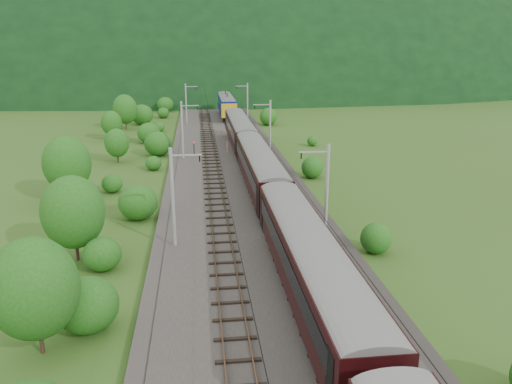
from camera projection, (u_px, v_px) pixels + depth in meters
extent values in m
plane|color=#33561A|center=(251.00, 245.00, 41.09)|extent=(600.00, 600.00, 0.00)
cube|color=#38332D|center=(241.00, 206.00, 50.56)|extent=(14.00, 220.00, 0.30)
cube|color=brown|center=(210.00, 203.00, 50.11)|extent=(0.08, 220.00, 0.15)
cube|color=brown|center=(224.00, 203.00, 50.27)|extent=(0.08, 220.00, 0.15)
cube|color=black|center=(217.00, 204.00, 50.23)|extent=(2.40, 220.00, 0.12)
cube|color=brown|center=(257.00, 202.00, 50.65)|extent=(0.08, 220.00, 0.15)
cube|color=brown|center=(271.00, 201.00, 50.81)|extent=(0.08, 220.00, 0.15)
cube|color=black|center=(264.00, 203.00, 50.77)|extent=(2.40, 220.00, 0.12)
cylinder|color=gray|center=(173.00, 198.00, 39.16)|extent=(0.28, 0.28, 8.00)
cube|color=gray|center=(186.00, 155.00, 38.32)|extent=(2.40, 0.12, 0.12)
cylinder|color=black|center=(200.00, 159.00, 38.52)|extent=(0.10, 0.10, 0.50)
cylinder|color=gray|center=(182.00, 130.00, 69.61)|extent=(0.28, 0.28, 8.00)
cube|color=gray|center=(190.00, 106.00, 68.78)|extent=(2.40, 0.12, 0.12)
cylinder|color=black|center=(197.00, 108.00, 68.98)|extent=(0.10, 0.10, 0.50)
cylinder|color=gray|center=(186.00, 104.00, 100.07)|extent=(0.28, 0.28, 8.00)
cube|color=gray|center=(192.00, 87.00, 99.23)|extent=(2.40, 0.12, 0.12)
cylinder|color=black|center=(197.00, 88.00, 99.43)|extent=(0.10, 0.10, 0.50)
cylinder|color=gray|center=(188.00, 90.00, 130.52)|extent=(0.28, 0.28, 8.00)
cube|color=gray|center=(192.00, 76.00, 129.68)|extent=(2.40, 0.12, 0.12)
cylinder|color=black|center=(196.00, 78.00, 129.88)|extent=(0.10, 0.10, 0.50)
cylinder|color=gray|center=(189.00, 81.00, 160.97)|extent=(0.28, 0.28, 8.00)
cube|color=gray|center=(193.00, 70.00, 160.13)|extent=(2.40, 0.12, 0.12)
cylinder|color=black|center=(196.00, 71.00, 160.33)|extent=(0.10, 0.10, 0.50)
cylinder|color=gray|center=(327.00, 192.00, 40.55)|extent=(0.28, 0.28, 8.00)
cube|color=gray|center=(314.00, 152.00, 39.45)|extent=(2.40, 0.12, 0.12)
cylinder|color=black|center=(301.00, 156.00, 39.42)|extent=(0.10, 0.10, 0.50)
cylinder|color=gray|center=(270.00, 129.00, 71.01)|extent=(0.28, 0.28, 8.00)
cube|color=gray|center=(262.00, 105.00, 69.90)|extent=(2.40, 0.12, 0.12)
cylinder|color=black|center=(255.00, 107.00, 69.87)|extent=(0.10, 0.10, 0.50)
cylinder|color=gray|center=(247.00, 103.00, 101.46)|extent=(0.28, 0.28, 8.00)
cube|color=gray|center=(241.00, 86.00, 100.35)|extent=(2.40, 0.12, 0.12)
cylinder|color=black|center=(237.00, 88.00, 100.33)|extent=(0.10, 0.10, 0.50)
cylinder|color=gray|center=(235.00, 89.00, 131.91)|extent=(0.28, 0.28, 8.00)
cube|color=gray|center=(231.00, 76.00, 130.80)|extent=(2.40, 0.12, 0.12)
cylinder|color=black|center=(227.00, 77.00, 130.78)|extent=(0.10, 0.10, 0.50)
cylinder|color=gray|center=(228.00, 81.00, 162.36)|extent=(0.28, 0.28, 8.00)
cube|color=gray|center=(224.00, 70.00, 161.26)|extent=(2.40, 0.12, 0.12)
cylinder|color=black|center=(221.00, 71.00, 161.23)|extent=(0.10, 0.10, 0.50)
cylinder|color=black|center=(215.00, 138.00, 48.30)|extent=(0.03, 198.00, 0.03)
cylinder|color=black|center=(264.00, 137.00, 48.84)|extent=(0.03, 198.00, 0.03)
ellipsoid|color=black|center=(203.00, 72.00, 288.51)|extent=(504.00, 360.00, 244.00)
ellipsoid|color=black|center=(10.00, 70.00, 313.11)|extent=(336.00, 280.00, 132.00)
cube|color=black|center=(310.00, 264.00, 30.20)|extent=(3.10, 23.49, 3.20)
cylinder|color=gray|center=(310.00, 242.00, 29.79)|extent=(3.10, 23.37, 3.10)
cube|color=black|center=(284.00, 259.00, 29.92)|extent=(0.05, 20.67, 1.23)
cube|color=black|center=(335.00, 257.00, 30.27)|extent=(0.05, 20.67, 1.23)
cube|color=black|center=(347.00, 380.00, 22.98)|extent=(2.35, 3.42, 0.96)
cube|color=black|center=(286.00, 244.00, 38.62)|extent=(2.35, 3.42, 0.96)
cube|color=black|center=(259.00, 168.00, 53.57)|extent=(3.10, 23.49, 3.20)
cylinder|color=gray|center=(260.00, 154.00, 53.16)|extent=(3.10, 23.37, 3.10)
cube|color=black|center=(245.00, 164.00, 53.29)|extent=(0.05, 20.67, 1.23)
cube|color=black|center=(274.00, 164.00, 53.64)|extent=(0.05, 20.67, 1.23)
cube|color=black|center=(270.00, 210.00, 46.35)|extent=(2.35, 3.42, 0.96)
cube|color=black|center=(251.00, 168.00, 61.99)|extent=(2.35, 3.42, 0.96)
cube|color=black|center=(240.00, 130.00, 76.95)|extent=(3.10, 23.49, 3.20)
cylinder|color=gray|center=(240.00, 121.00, 76.53)|extent=(3.10, 23.37, 3.10)
cube|color=black|center=(230.00, 128.00, 76.66)|extent=(0.05, 20.67, 1.23)
cube|color=black|center=(250.00, 127.00, 77.01)|extent=(0.05, 20.67, 1.23)
cube|color=black|center=(245.00, 154.00, 69.72)|extent=(2.35, 3.42, 0.96)
cube|color=black|center=(236.00, 134.00, 85.36)|extent=(2.35, 3.42, 0.96)
cube|color=navy|center=(226.00, 104.00, 109.46)|extent=(3.10, 19.22, 3.20)
cylinder|color=gray|center=(226.00, 98.00, 109.05)|extent=(3.10, 19.12, 3.10)
cube|color=black|center=(219.00, 103.00, 109.17)|extent=(0.05, 16.91, 1.23)
cube|color=black|center=(234.00, 102.00, 109.53)|extent=(0.05, 16.91, 1.23)
cube|color=black|center=(229.00, 118.00, 103.66)|extent=(2.35, 3.42, 0.96)
cube|color=black|center=(225.00, 110.00, 116.46)|extent=(2.35, 3.42, 0.96)
cube|color=gold|center=(224.00, 101.00, 118.47)|extent=(3.16, 0.50, 2.88)
cube|color=gold|center=(229.00, 111.00, 100.57)|extent=(3.16, 0.50, 2.88)
cube|color=black|center=(225.00, 93.00, 111.69)|extent=(0.08, 1.60, 0.96)
cylinder|color=red|center=(221.00, 134.00, 86.36)|extent=(0.14, 0.14, 1.30)
cylinder|color=red|center=(227.00, 146.00, 74.65)|extent=(0.18, 0.18, 1.65)
cylinder|color=black|center=(194.00, 149.00, 73.04)|extent=(0.12, 0.12, 1.71)
sphere|color=red|center=(194.00, 143.00, 72.78)|extent=(0.20, 0.20, 0.20)
ellipsoid|color=#205416|center=(87.00, 305.00, 28.42)|extent=(3.59, 3.59, 3.23)
ellipsoid|color=#205416|center=(102.00, 254.00, 36.20)|extent=(2.78, 2.78, 2.50)
ellipsoid|color=#205416|center=(138.00, 203.00, 46.63)|extent=(3.67, 3.67, 3.31)
ellipsoid|color=#205416|center=(112.00, 183.00, 55.28)|extent=(2.29, 2.29, 2.06)
ellipsoid|color=#205416|center=(153.00, 163.00, 65.05)|extent=(2.10, 2.10, 1.89)
ellipsoid|color=#205416|center=(158.00, 144.00, 73.17)|extent=(4.01, 4.01, 3.61)
ellipsoid|color=#205416|center=(149.00, 133.00, 82.48)|extent=(3.80, 3.80, 3.42)
ellipsoid|color=#205416|center=(159.00, 127.00, 93.21)|extent=(2.11, 2.11, 1.90)
ellipsoid|color=#205416|center=(142.00, 115.00, 101.39)|extent=(4.54, 4.54, 4.09)
ellipsoid|color=#205416|center=(163.00, 113.00, 110.38)|extent=(2.62, 2.62, 2.36)
ellipsoid|color=#205416|center=(165.00, 104.00, 120.57)|extent=(3.96, 3.96, 3.56)
ellipsoid|color=#205416|center=(165.00, 100.00, 127.92)|extent=(4.28, 4.28, 3.85)
cylinder|color=black|center=(39.00, 323.00, 26.26)|extent=(0.24, 0.24, 3.57)
ellipsoid|color=#205416|center=(34.00, 288.00, 25.68)|extent=(4.59, 4.59, 5.50)
cylinder|color=black|center=(76.00, 238.00, 37.70)|extent=(0.24, 0.24, 3.62)
ellipsoid|color=#205416|center=(73.00, 212.00, 37.11)|extent=(4.66, 4.66, 5.59)
cylinder|color=black|center=(69.00, 184.00, 51.91)|extent=(0.24, 0.24, 3.80)
ellipsoid|color=#205416|center=(67.00, 164.00, 51.29)|extent=(4.88, 4.88, 5.86)
cylinder|color=black|center=(118.00, 153.00, 69.14)|extent=(0.24, 0.24, 2.59)
ellipsoid|color=#205416|center=(117.00, 143.00, 68.72)|extent=(3.34, 3.34, 4.00)
cylinder|color=black|center=(112.00, 132.00, 85.30)|extent=(0.24, 0.24, 2.73)
ellipsoid|color=#205416|center=(111.00, 123.00, 84.85)|extent=(3.51, 3.51, 4.22)
cylinder|color=black|center=(126.00, 120.00, 95.63)|extent=(0.24, 0.24, 3.64)
ellipsoid|color=#205416|center=(125.00, 109.00, 95.03)|extent=(4.68, 4.68, 5.61)
ellipsoid|color=#205416|center=(376.00, 240.00, 39.23)|extent=(2.47, 2.47, 2.22)
ellipsoid|color=#205416|center=(312.00, 169.00, 61.18)|extent=(2.67, 2.67, 2.40)
ellipsoid|color=#205416|center=(312.00, 142.00, 80.50)|extent=(1.63, 1.63, 1.47)
ellipsoid|color=#205416|center=(268.00, 118.00, 100.63)|extent=(3.52, 3.52, 3.17)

